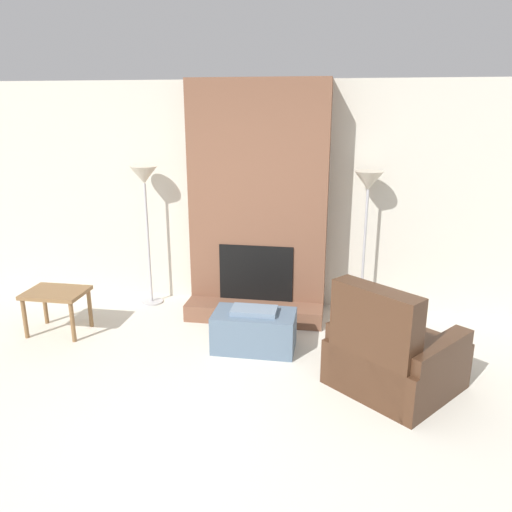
{
  "coord_description": "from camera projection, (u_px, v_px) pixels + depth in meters",
  "views": [
    {
      "loc": [
        0.87,
        -2.83,
        2.31
      ],
      "look_at": [
        0.0,
        2.43,
        0.71
      ],
      "focal_mm": 35.0,
      "sensor_mm": 36.0,
      "label": 1
    }
  ],
  "objects": [
    {
      "name": "side_table",
      "position": [
        56.0,
        297.0,
        5.22
      ],
      "size": [
        0.61,
        0.45,
        0.47
      ],
      "color": "brown",
      "rests_on": "ground_plane"
    },
    {
      "name": "ground_plane",
      "position": [
        199.0,
        452.0,
        3.48
      ],
      "size": [
        24.0,
        24.0,
        0.0
      ],
      "primitive_type": "plane",
      "color": "beige"
    },
    {
      "name": "armchair",
      "position": [
        391.0,
        358.0,
        4.19
      ],
      "size": [
        1.27,
        1.27,
        0.97
      ],
      "rotation": [
        0.0,
        0.0,
        2.46
      ],
      "color": "#422819",
      "rests_on": "ground_plane"
    },
    {
      "name": "ottoman",
      "position": [
        254.0,
        330.0,
        4.91
      ],
      "size": [
        0.8,
        0.45,
        0.43
      ],
      "color": "slate",
      "rests_on": "ground_plane"
    },
    {
      "name": "fireplace",
      "position": [
        259.0,
        207.0,
        5.6
      ],
      "size": [
        1.53,
        0.76,
        2.6
      ],
      "color": "brown",
      "rests_on": "ground_plane"
    },
    {
      "name": "floor_lamp_left",
      "position": [
        145.0,
        187.0,
        5.73
      ],
      "size": [
        0.31,
        0.31,
        1.66
      ],
      "color": "#ADADB2",
      "rests_on": "ground_plane"
    },
    {
      "name": "wall_back",
      "position": [
        262.0,
        197.0,
        5.83
      ],
      "size": [
        8.11,
        0.06,
        2.6
      ],
      "primitive_type": "cube",
      "color": "beige",
      "rests_on": "ground_plane"
    },
    {
      "name": "floor_lamp_right",
      "position": [
        368.0,
        194.0,
        5.34
      ],
      "size": [
        0.31,
        0.31,
        1.66
      ],
      "color": "#ADADB2",
      "rests_on": "ground_plane"
    }
  ]
}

